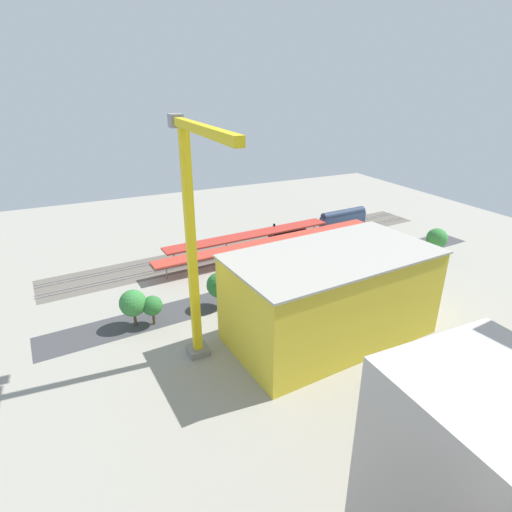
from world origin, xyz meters
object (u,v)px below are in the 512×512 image
Objects in this scene: street_tree_2 at (219,285)px; box_truck_0 at (280,293)px; parked_car_2 at (302,268)px; box_truck_1 at (260,299)px; parked_car_4 at (249,280)px; street_tree_3 at (368,255)px; platform_canopy_far at (250,235)px; parked_car_3 at (273,274)px; traffic_light at (239,283)px; tower_crane at (194,231)px; street_tree_1 at (133,303)px; street_tree_5 at (342,263)px; parked_car_0 at (345,260)px; parked_car_1 at (321,264)px; street_tree_0 at (437,238)px; locomotive at (289,231)px; passenger_coach at (343,218)px; street_tree_4 at (152,306)px; parked_car_5 at (222,286)px; platform_canopy_near at (271,241)px; construction_building at (331,297)px.

box_truck_0 is at bearing 167.77° from street_tree_2.
parked_car_2 is 0.54× the size of box_truck_1.
street_tree_3 is (-29.18, 7.92, 4.18)m from parked_car_4.
parked_car_3 is at bearing 82.11° from platform_canopy_far.
traffic_light is (6.05, 7.68, 3.95)m from parked_car_4.
parked_car_3 is 0.10× the size of tower_crane.
tower_crane reaches higher than parked_car_3.
street_tree_1 is 1.13× the size of street_tree_5.
street_tree_2 is 1.11× the size of street_tree_3.
parked_car_0 is at bearing -160.88° from box_truck_1.
parked_car_1 is 1.13× the size of parked_car_3.
parked_car_2 is at bearing -11.03° from street_tree_0.
street_tree_5 is (4.36, 33.13, 2.91)m from locomotive.
tower_crane is 26.77m from street_tree_2.
street_tree_4 reaches higher than passenger_coach.
tower_crane is (13.02, 23.86, 23.34)m from parked_car_5.
tower_crane is 5.97× the size of street_tree_5.
platform_canopy_far is at bearing -102.82° from box_truck_0.
street_tree_3 is at bearing -174.26° from box_truck_1.
platform_canopy_far is 6.36× the size of street_tree_0.
traffic_light is (-1.17, 7.58, 3.99)m from parked_car_5.
platform_canopy_near is at bearing -132.17° from traffic_light.
street_tree_0 is at bearing -178.81° from street_tree_3.
passenger_coach is at bearing -148.21° from traffic_light.
parked_car_1 is 9.83m from street_tree_5.
street_tree_0 is at bearing 103.80° from passenger_coach.
parked_car_0 is 0.78× the size of street_tree_4.
street_tree_4 is at bearing 12.20° from parked_car_2.
parked_car_0 is (-15.57, 13.49, -3.45)m from platform_canopy_near.
parked_car_2 is 0.11× the size of tower_crane.
construction_building is (16.66, 27.22, 7.57)m from parked_car_1.
parked_car_5 is 9.40m from street_tree_2.
box_truck_0 is at bearing 57.39° from locomotive.
box_truck_1 is at bearing 5.95° from street_tree_5.
street_tree_0 reaches higher than box_truck_0.
parked_car_3 is (2.77, 19.98, -3.34)m from platform_canopy_far.
parked_car_3 is (21.37, -1.08, -0.09)m from parked_car_0.
traffic_light reaches higher than parked_car_1.
parked_car_5 is 35.83m from tower_crane.
parked_car_1 is at bearing -13.34° from street_tree_0.
tower_crane is 31.41m from box_truck_1.
traffic_light is at bearing 16.50° from parked_car_1.
parked_car_2 is 0.58× the size of street_tree_1.
platform_canopy_far reaches higher than parked_car_1.
box_truck_1 is (27.53, 35.54, -0.20)m from locomotive.
construction_building is (10.65, 27.01, 7.53)m from parked_car_2.
platform_canopy_far is 28.29m from parked_car_0.
street_tree_2 is at bearing 10.58° from parked_car_0.
tower_crane is (33.00, 37.04, 19.84)m from platform_canopy_near.
street_tree_0 is (-7.82, 31.85, 2.13)m from passenger_coach.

